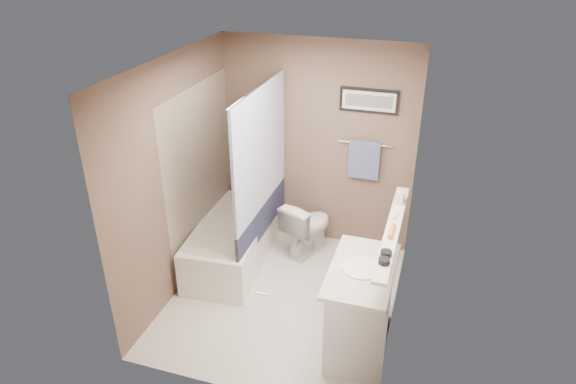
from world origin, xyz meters
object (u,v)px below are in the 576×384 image
(hair_brush_front, at_px, (392,231))
(soap_bottle, at_px, (400,197))
(vanity, at_px, (360,310))
(glass_jar, at_px, (400,196))
(bathtub, at_px, (232,242))
(toilet, at_px, (308,226))
(candle_bowl_near, at_px, (384,261))
(candle_bowl_far, at_px, (386,253))

(hair_brush_front, xyz_separation_m, soap_bottle, (0.00, 0.54, 0.05))
(vanity, relative_size, glass_jar, 9.00)
(vanity, distance_m, hair_brush_front, 0.78)
(hair_brush_front, relative_size, soap_bottle, 1.60)
(bathtub, bearing_deg, soap_bottle, -9.68)
(toilet, height_order, candle_bowl_near, candle_bowl_near)
(candle_bowl_near, bearing_deg, bathtub, 147.30)
(glass_jar, bearing_deg, hair_brush_front, -90.00)
(hair_brush_front, bearing_deg, bathtub, 158.83)
(hair_brush_front, height_order, glass_jar, glass_jar)
(vanity, height_order, glass_jar, glass_jar)
(toilet, height_order, soap_bottle, soap_bottle)
(toilet, relative_size, vanity, 0.74)
(glass_jar, relative_size, soap_bottle, 0.73)
(bathtub, height_order, toilet, toilet)
(vanity, distance_m, candle_bowl_far, 0.77)
(hair_brush_front, distance_m, glass_jar, 0.61)
(hair_brush_front, bearing_deg, vanity, -134.03)
(glass_jar, bearing_deg, candle_bowl_near, -90.00)
(bathtub, xyz_separation_m, candle_bowl_far, (1.79, -1.04, 0.89))
(bathtub, height_order, candle_bowl_near, candle_bowl_near)
(bathtub, bearing_deg, glass_jar, -7.60)
(vanity, bearing_deg, candle_bowl_far, -42.87)
(toilet, relative_size, soap_bottle, 4.83)
(bathtub, distance_m, soap_bottle, 2.02)
(toilet, bearing_deg, vanity, 144.49)
(candle_bowl_far, bearing_deg, bathtub, 149.89)
(bathtub, distance_m, candle_bowl_near, 2.30)
(toilet, distance_m, vanity, 1.58)
(soap_bottle, bearing_deg, glass_jar, 90.00)
(vanity, bearing_deg, glass_jar, 73.56)
(candle_bowl_far, height_order, glass_jar, glass_jar)
(vanity, height_order, soap_bottle, soap_bottle)
(glass_jar, bearing_deg, vanity, -103.08)
(toilet, xyz_separation_m, candle_bowl_near, (1.04, -1.60, 0.80))
(bathtub, relative_size, soap_bottle, 10.92)
(bathtub, xyz_separation_m, hair_brush_front, (1.79, -0.69, 0.89))
(candle_bowl_far, xyz_separation_m, glass_jar, (0.00, 0.95, 0.03))
(hair_brush_front, distance_m, soap_bottle, 0.54)
(candle_bowl_near, height_order, candle_bowl_far, same)
(vanity, height_order, candle_bowl_near, candle_bowl_near)
(vanity, relative_size, soap_bottle, 6.55)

